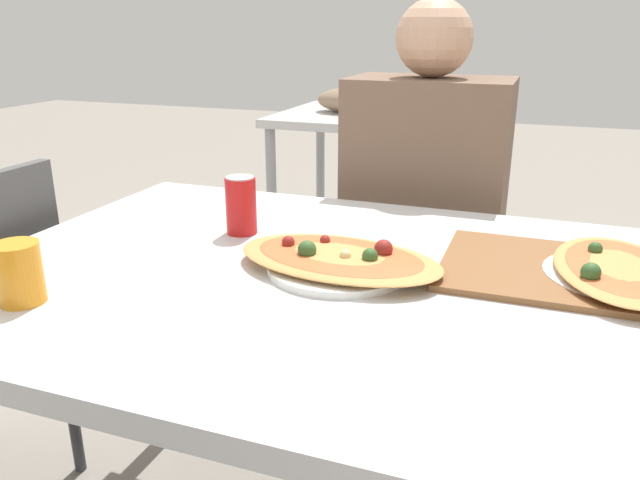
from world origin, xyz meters
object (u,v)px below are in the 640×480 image
Objects in this scene: pizza_main at (339,260)px; chair_far_seated at (428,254)px; soda_can at (241,205)px; drink_glass at (19,273)px; dining_table at (303,302)px; pizza_second at (618,271)px; person_seated at (425,190)px.

chair_far_seated is at bearing 88.10° from pizza_main.
chair_far_seated is at bearing 66.11° from soda_can.
drink_glass is at bearing -144.86° from pizza_main.
chair_far_seated is 0.84m from pizza_main.
chair_far_seated reaches higher than drink_glass.
chair_far_seated reaches higher than pizza_main.
dining_table is at bearing -161.41° from pizza_main.
dining_table is 0.49m from drink_glass.
dining_table is 3.38× the size of pizza_second.
dining_table is 9.96× the size of soda_can.
pizza_second is (0.45, -0.57, 0.03)m from person_seated.
person_seated reaches higher than drink_glass.
pizza_main is at bearing -166.23° from pizza_second.
pizza_main is 0.54m from drink_glass.
drink_glass is at bearing -155.05° from pizza_second.
person_seated is (-0.00, -0.11, 0.23)m from chair_far_seated.
person_seated is at bearing 128.64° from pizza_second.
chair_far_seated is 6.95× the size of soda_can.
drink_glass is at bearing 67.05° from chair_far_seated.
pizza_main is 1.13× the size of pizza_second.
drink_glass is 1.02m from pizza_second.
drink_glass is (-0.47, -1.11, 0.30)m from chair_far_seated.
person_seated is 12.13× the size of drink_glass.
pizza_second is at bearing 123.75° from chair_far_seated.
pizza_main is (-0.03, -0.79, 0.27)m from chair_far_seated.
person_seated is 0.73m from pizza_second.
pizza_second reaches higher than dining_table.
dining_table is 12.25× the size of drink_glass.
person_seated is at bearing 61.97° from soda_can.
soda_can is (-0.27, 0.13, 0.04)m from pizza_main.
drink_glass is (-0.47, -0.99, 0.06)m from person_seated.
dining_table is 1.01× the size of person_seated.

